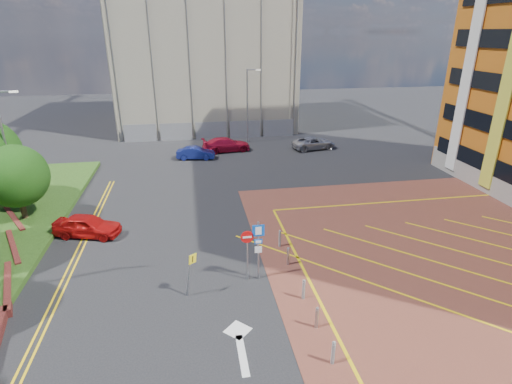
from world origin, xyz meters
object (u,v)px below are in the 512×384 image
object	(u,v)px
car_blue_back	(196,153)
car_red_back	(226,144)
warning_sign	(190,270)
car_red_left	(87,226)
car_silver_back	(314,143)
sign_cluster	(254,245)
lamp_back	(248,103)
lamp_left_far	(7,146)
tree_c	(16,176)

from	to	relation	value
car_blue_back	car_red_back	world-z (taller)	car_red_back
car_red_back	warning_sign	bearing A→B (deg)	162.43
car_blue_back	car_red_left	bearing A→B (deg)	163.08
car_red_back	car_silver_back	world-z (taller)	car_red_back
sign_cluster	car_blue_back	xyz separation A→B (m)	(-2.31, 21.26, -1.34)
car_red_back	car_silver_back	bearing A→B (deg)	-102.21
lamp_back	car_red_back	xyz separation A→B (m)	(-2.86, -3.48, -3.64)
lamp_left_far	car_silver_back	world-z (taller)	lamp_left_far
sign_cluster	car_red_back	distance (m)	23.58
car_red_left	car_blue_back	world-z (taller)	car_red_left
tree_c	lamp_back	size ratio (longest dim) A/B	0.61
lamp_left_far	car_blue_back	distance (m)	16.59
lamp_back	car_silver_back	size ratio (longest dim) A/B	1.70
lamp_left_far	car_red_back	distance (m)	20.42
tree_c	lamp_left_far	xyz separation A→B (m)	(-0.92, 2.00, 1.47)
sign_cluster	car_silver_back	size ratio (longest dim) A/B	0.68
lamp_left_far	car_blue_back	bearing A→B (deg)	39.55
car_blue_back	car_silver_back	world-z (taller)	car_silver_back
sign_cluster	car_red_left	xyz separation A→B (m)	(-9.30, 6.30, -1.27)
lamp_back	car_red_back	size ratio (longest dim) A/B	1.61
lamp_back	sign_cluster	distance (m)	27.38
car_red_left	car_red_back	xyz separation A→B (m)	(10.22, 17.23, 0.04)
sign_cluster	car_blue_back	bearing A→B (deg)	96.19
lamp_left_far	lamp_back	world-z (taller)	lamp_left_far
lamp_left_far	car_silver_back	size ratio (longest dim) A/B	1.70
sign_cluster	car_silver_back	bearing A→B (deg)	65.95
car_red_back	car_silver_back	size ratio (longest dim) A/B	1.06
car_red_left	car_red_back	world-z (taller)	car_red_back
lamp_left_far	car_red_back	xyz separation A→B (m)	(15.64, 12.52, -3.94)
tree_c	car_red_back	bearing A→B (deg)	44.59
sign_cluster	lamp_left_far	bearing A→B (deg)	143.18
car_silver_back	car_red_back	bearing A→B (deg)	75.85
tree_c	sign_cluster	distance (m)	16.53
lamp_back	warning_sign	bearing A→B (deg)	-103.97
warning_sign	sign_cluster	bearing A→B (deg)	14.79
tree_c	car_blue_back	distance (m)	16.99
warning_sign	car_red_back	size ratio (longest dim) A/B	0.45
warning_sign	car_red_back	bearing A→B (deg)	80.51
car_silver_back	lamp_left_far	bearing A→B (deg)	105.41
car_red_back	tree_c	bearing A→B (deg)	126.51
tree_c	warning_sign	xyz separation A→B (m)	(10.65, -9.84, -1.76)
car_red_left	car_red_back	distance (m)	20.04
car_red_left	sign_cluster	bearing A→B (deg)	-108.77
car_silver_back	warning_sign	bearing A→B (deg)	140.59
lamp_back	warning_sign	size ratio (longest dim) A/B	3.56
car_red_left	tree_c	bearing A→B (deg)	74.26
tree_c	car_blue_back	size ratio (longest dim) A/B	1.32
lamp_left_far	tree_c	bearing A→B (deg)	-65.29
warning_sign	car_red_left	bearing A→B (deg)	130.79
lamp_left_far	sign_cluster	bearing A→B (deg)	-36.82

